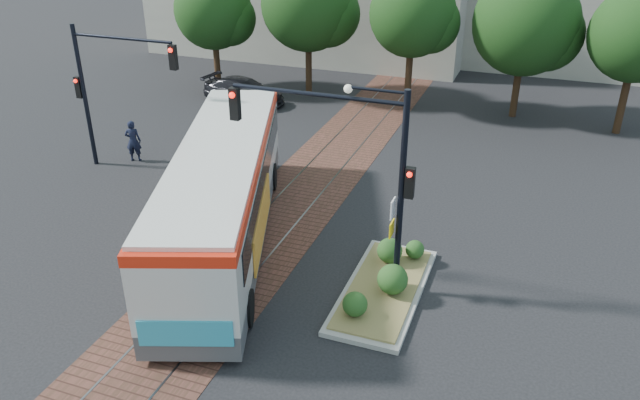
{
  "coord_description": "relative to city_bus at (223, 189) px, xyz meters",
  "views": [
    {
      "loc": [
        8.36,
        -16.07,
        10.87
      ],
      "look_at": [
        2.0,
        1.11,
        1.6
      ],
      "focal_mm": 35.0,
      "sensor_mm": 36.0,
      "label": 1
    }
  ],
  "objects": [
    {
      "name": "ground",
      "position": [
        1.07,
        -0.18,
        -1.91
      ],
      "size": [
        120.0,
        120.0,
        0.0
      ],
      "primitive_type": "plane",
      "color": "black",
      "rests_on": "ground"
    },
    {
      "name": "trackbed",
      "position": [
        1.07,
        3.82,
        -1.9
      ],
      "size": [
        3.6,
        40.0,
        0.02
      ],
      "color": "brown",
      "rests_on": "ground"
    },
    {
      "name": "tree_row",
      "position": [
        2.28,
        16.24,
        2.94
      ],
      "size": [
        26.4,
        5.6,
        7.67
      ],
      "color": "#382314",
      "rests_on": "ground"
    },
    {
      "name": "city_bus",
      "position": [
        0.0,
        0.0,
        0.0
      ],
      "size": [
        6.86,
        12.93,
        3.42
      ],
      "rotation": [
        0.0,
        0.0,
        0.34
      ],
      "color": "#47474A",
      "rests_on": "ground"
    },
    {
      "name": "traffic_island",
      "position": [
        5.89,
        -1.08,
        -1.58
      ],
      "size": [
        2.2,
        5.2,
        1.13
      ],
      "color": "gray",
      "rests_on": "ground"
    },
    {
      "name": "signal_pole_main",
      "position": [
        4.94,
        -0.99,
        2.25
      ],
      "size": [
        5.49,
        0.46,
        6.0
      ],
      "color": "black",
      "rests_on": "ground"
    },
    {
      "name": "signal_pole_left",
      "position": [
        -7.29,
        3.81,
        1.96
      ],
      "size": [
        4.99,
        0.34,
        6.0
      ],
      "color": "black",
      "rests_on": "ground"
    },
    {
      "name": "officer",
      "position": [
        -7.01,
        4.71,
        -0.98
      ],
      "size": [
        0.78,
        0.65,
        1.85
      ],
      "primitive_type": "imported",
      "rotation": [
        0.0,
        0.0,
        3.49
      ],
      "color": "black",
      "rests_on": "ground"
    },
    {
      "name": "parked_car",
      "position": [
        -6.16,
        13.71,
        -1.22
      ],
      "size": [
        4.98,
        2.61,
        1.38
      ],
      "primitive_type": "imported",
      "rotation": [
        0.0,
        0.0,
        1.42
      ],
      "color": "black",
      "rests_on": "ground"
    }
  ]
}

